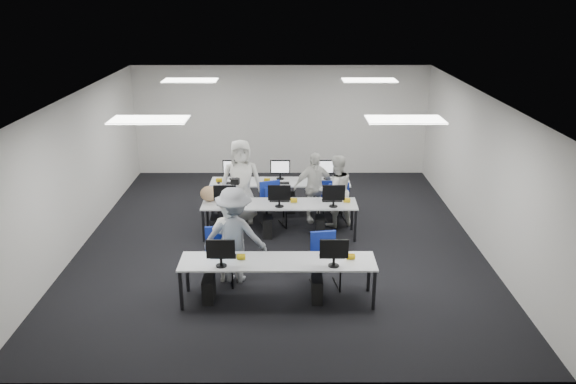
{
  "coord_description": "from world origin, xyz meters",
  "views": [
    {
      "loc": [
        0.14,
        -10.62,
        4.91
      ],
      "look_at": [
        0.18,
        0.15,
        1.0
      ],
      "focal_mm": 35.0,
      "sensor_mm": 36.0,
      "label": 1
    }
  ],
  "objects_px": {
    "chair_6": "(274,210)",
    "chair_2": "(230,213)",
    "chair_0": "(219,266)",
    "student_2": "(241,181)",
    "student_1": "(336,191)",
    "desk_front": "(278,264)",
    "desk_mid": "(279,206)",
    "student_0": "(229,242)",
    "chair_5": "(223,209)",
    "photographer": "(234,235)",
    "chair_1": "(325,270)",
    "chair_4": "(328,211)",
    "chair_3": "(273,213)",
    "student_3": "(314,187)",
    "chair_7": "(336,208)"
  },
  "relations": [
    {
      "from": "chair_5",
      "to": "student_2",
      "type": "distance_m",
      "value": 0.78
    },
    {
      "from": "student_0",
      "to": "desk_mid",
      "type": "bearing_deg",
      "value": -118.84
    },
    {
      "from": "student_1",
      "to": "photographer",
      "type": "relative_size",
      "value": 0.91
    },
    {
      "from": "chair_3",
      "to": "chair_5",
      "type": "bearing_deg",
      "value": 144.79
    },
    {
      "from": "desk_mid",
      "to": "student_1",
      "type": "bearing_deg",
      "value": 25.49
    },
    {
      "from": "chair_5",
      "to": "student_2",
      "type": "bearing_deg",
      "value": 16.3
    },
    {
      "from": "chair_5",
      "to": "photographer",
      "type": "bearing_deg",
      "value": -63.99
    },
    {
      "from": "chair_5",
      "to": "chair_6",
      "type": "height_order",
      "value": "chair_5"
    },
    {
      "from": "chair_6",
      "to": "chair_4",
      "type": "bearing_deg",
      "value": -1.8
    },
    {
      "from": "chair_0",
      "to": "student_3",
      "type": "distance_m",
      "value": 3.36
    },
    {
      "from": "chair_2",
      "to": "chair_6",
      "type": "bearing_deg",
      "value": 25.84
    },
    {
      "from": "chair_5",
      "to": "student_3",
      "type": "xyz_separation_m",
      "value": [
        2.03,
        0.01,
        0.52
      ]
    },
    {
      "from": "chair_7",
      "to": "student_2",
      "type": "bearing_deg",
      "value": 168.78
    },
    {
      "from": "desk_front",
      "to": "photographer",
      "type": "bearing_deg",
      "value": 137.4
    },
    {
      "from": "student_0",
      "to": "chair_0",
      "type": "bearing_deg",
      "value": 13.98
    },
    {
      "from": "student_3",
      "to": "photographer",
      "type": "height_order",
      "value": "photographer"
    },
    {
      "from": "desk_front",
      "to": "desk_mid",
      "type": "height_order",
      "value": "same"
    },
    {
      "from": "chair_6",
      "to": "student_1",
      "type": "xyz_separation_m",
      "value": [
        1.34,
        -0.16,
        0.52
      ]
    },
    {
      "from": "desk_mid",
      "to": "chair_6",
      "type": "bearing_deg",
      "value": 99.34
    },
    {
      "from": "chair_4",
      "to": "chair_6",
      "type": "height_order",
      "value": "chair_4"
    },
    {
      "from": "chair_0",
      "to": "chair_2",
      "type": "relative_size",
      "value": 1.21
    },
    {
      "from": "photographer",
      "to": "chair_1",
      "type": "bearing_deg",
      "value": -179.79
    },
    {
      "from": "photographer",
      "to": "student_2",
      "type": "bearing_deg",
      "value": -79.59
    },
    {
      "from": "desk_mid",
      "to": "chair_3",
      "type": "relative_size",
      "value": 3.28
    },
    {
      "from": "chair_6",
      "to": "chair_2",
      "type": "bearing_deg",
      "value": -171.3
    },
    {
      "from": "student_3",
      "to": "photographer",
      "type": "xyz_separation_m",
      "value": [
        -1.51,
        -2.72,
        0.08
      ]
    },
    {
      "from": "desk_front",
      "to": "desk_mid",
      "type": "distance_m",
      "value": 2.6
    },
    {
      "from": "chair_1",
      "to": "chair_2",
      "type": "height_order",
      "value": "chair_1"
    },
    {
      "from": "chair_0",
      "to": "student_2",
      "type": "height_order",
      "value": "student_2"
    },
    {
      "from": "desk_mid",
      "to": "student_0",
      "type": "bearing_deg",
      "value": -114.16
    },
    {
      "from": "desk_mid",
      "to": "chair_0",
      "type": "distance_m",
      "value": 2.27
    },
    {
      "from": "chair_4",
      "to": "chair_1",
      "type": "bearing_deg",
      "value": -88.89
    },
    {
      "from": "chair_1",
      "to": "student_2",
      "type": "distance_m",
      "value": 3.44
    },
    {
      "from": "chair_0",
      "to": "student_0",
      "type": "height_order",
      "value": "student_0"
    },
    {
      "from": "desk_front",
      "to": "student_0",
      "type": "distance_m",
      "value": 1.1
    },
    {
      "from": "chair_3",
      "to": "student_0",
      "type": "relative_size",
      "value": 0.64
    },
    {
      "from": "chair_4",
      "to": "student_2",
      "type": "height_order",
      "value": "student_2"
    },
    {
      "from": "student_2",
      "to": "student_3",
      "type": "xyz_separation_m",
      "value": [
        1.6,
        0.0,
        -0.14
      ]
    },
    {
      "from": "chair_1",
      "to": "chair_4",
      "type": "bearing_deg",
      "value": 75.7
    },
    {
      "from": "student_1",
      "to": "student_2",
      "type": "bearing_deg",
      "value": -26.87
    },
    {
      "from": "chair_4",
      "to": "student_2",
      "type": "bearing_deg",
      "value": -178.24
    },
    {
      "from": "desk_front",
      "to": "chair_5",
      "type": "distance_m",
      "value": 3.67
    },
    {
      "from": "chair_1",
      "to": "chair_4",
      "type": "distance_m",
      "value": 2.81
    },
    {
      "from": "chair_4",
      "to": "photographer",
      "type": "height_order",
      "value": "photographer"
    },
    {
      "from": "chair_3",
      "to": "photographer",
      "type": "bearing_deg",
      "value": -124.47
    },
    {
      "from": "desk_mid",
      "to": "student_0",
      "type": "distance_m",
      "value": 2.11
    },
    {
      "from": "student_3",
      "to": "desk_mid",
      "type": "bearing_deg",
      "value": -148.2
    },
    {
      "from": "chair_0",
      "to": "student_3",
      "type": "height_order",
      "value": "student_3"
    },
    {
      "from": "chair_3",
      "to": "chair_7",
      "type": "xyz_separation_m",
      "value": [
        1.39,
        0.28,
        -0.0
      ]
    },
    {
      "from": "chair_1",
      "to": "chair_5",
      "type": "height_order",
      "value": "chair_1"
    }
  ]
}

